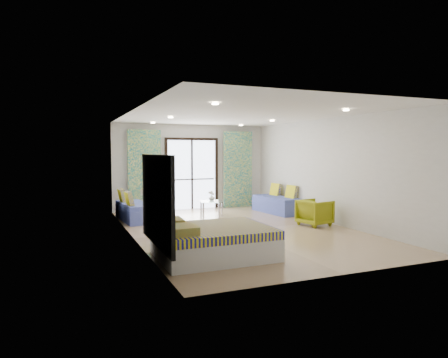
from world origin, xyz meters
name	(u,v)px	position (x,y,z in m)	size (l,w,h in m)	color
floor	(240,229)	(0.00, 0.00, 0.00)	(5.00, 7.50, 0.01)	#A18260
ceiling	(240,115)	(0.00, 0.00, 2.70)	(5.00, 7.50, 0.01)	silver
wall_back	(192,167)	(0.00, 3.75, 1.35)	(5.00, 0.01, 2.70)	silver
wall_front	(346,185)	(0.00, -3.75, 1.35)	(5.00, 0.01, 2.70)	silver
wall_left	(133,175)	(-2.50, 0.00, 1.35)	(0.01, 7.50, 2.70)	silver
wall_right	(328,171)	(2.50, 0.00, 1.35)	(0.01, 7.50, 2.70)	silver
balcony_door	(192,170)	(0.00, 3.72, 1.26)	(1.76, 0.08, 2.28)	black
balcony_rail	(192,179)	(0.00, 3.73, 0.95)	(1.52, 0.03, 0.04)	#595451
curtain_left	(145,171)	(-1.55, 3.57, 1.25)	(1.00, 0.10, 2.50)	silver
curtain_right	(238,169)	(1.55, 3.57, 1.25)	(1.00, 0.10, 2.50)	silver
downlight_a	(215,104)	(-1.40, -2.00, 2.67)	(0.12, 0.12, 0.02)	#FFE0B2
downlight_b	(346,110)	(1.40, -2.00, 2.67)	(0.12, 0.12, 0.02)	#FFE0B2
downlight_c	(171,117)	(-1.40, 1.00, 2.67)	(0.12, 0.12, 0.02)	#FFE0B2
downlight_d	(272,121)	(1.40, 1.00, 2.67)	(0.12, 0.12, 0.02)	#FFE0B2
downlight_e	(153,123)	(-1.40, 3.00, 2.67)	(0.12, 0.12, 0.02)	#FFE0B2
downlight_f	(241,125)	(1.40, 3.00, 2.67)	(0.12, 0.12, 0.02)	#FFE0B2
headboard	(157,200)	(-2.46, -2.06, 1.05)	(0.06, 2.10, 1.50)	black
switch_plate	(142,193)	(-2.47, -0.81, 1.05)	(0.02, 0.10, 0.10)	silver
bed	(213,241)	(-1.48, -2.06, 0.28)	(1.93, 1.58, 0.67)	silver
daybed_left	(134,211)	(-2.12, 2.19, 0.26)	(0.80, 1.74, 0.84)	#4655A9
daybed_right	(277,204)	(2.12, 1.93, 0.27)	(0.84, 1.79, 0.85)	#4655A9
coffee_table	(211,203)	(0.12, 2.27, 0.36)	(0.73, 0.73, 0.71)	silver
vase	(212,198)	(0.17, 2.35, 0.50)	(0.17, 0.18, 0.17)	white
armchair	(315,211)	(1.94, -0.23, 0.36)	(0.69, 0.65, 0.72)	#8D9313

